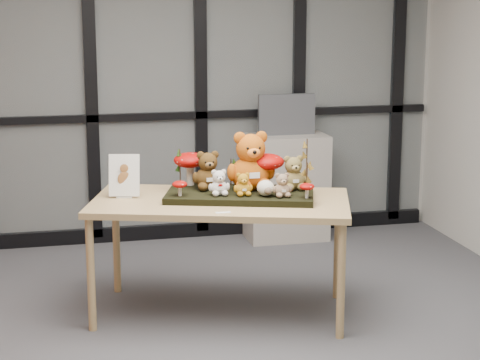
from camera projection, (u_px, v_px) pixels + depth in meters
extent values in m
plane|color=#55555A|center=(205.00, 355.00, 5.03)|extent=(5.00, 5.00, 0.00)
plane|color=beige|center=(146.00, 74.00, 7.11)|extent=(5.00, 0.00, 5.00)
plane|color=beige|center=(374.00, 243.00, 2.35)|extent=(5.00, 0.00, 5.00)
cube|color=#2D383F|center=(146.00, 74.00, 7.08)|extent=(4.90, 0.02, 2.70)
cube|color=black|center=(150.00, 232.00, 7.37)|extent=(4.90, 0.06, 0.12)
cube|color=black|center=(147.00, 116.00, 7.16)|extent=(4.90, 0.06, 0.06)
cube|color=black|center=(91.00, 75.00, 6.98)|extent=(0.10, 0.06, 2.70)
cube|color=black|center=(201.00, 73.00, 7.18)|extent=(0.10, 0.06, 2.70)
cube|color=black|center=(299.00, 71.00, 7.37)|extent=(0.10, 0.06, 2.70)
cube|color=black|center=(398.00, 69.00, 7.57)|extent=(0.10, 0.06, 2.70)
cube|color=tan|center=(220.00, 203.00, 5.53)|extent=(1.80, 1.27, 0.04)
cylinder|color=tan|center=(91.00, 275.00, 5.32)|extent=(0.05, 0.05, 0.72)
cylinder|color=tan|center=(116.00, 242.00, 6.02)|extent=(0.05, 0.05, 0.72)
cylinder|color=tan|center=(341.00, 281.00, 5.20)|extent=(0.05, 0.05, 0.72)
cylinder|color=tan|center=(338.00, 247.00, 5.90)|extent=(0.05, 0.05, 0.72)
cube|color=black|center=(240.00, 195.00, 5.57)|extent=(1.03, 0.73, 0.04)
cube|color=silver|center=(125.00, 197.00, 5.59)|extent=(0.11, 0.08, 0.01)
cube|color=white|center=(124.00, 175.00, 5.56)|extent=(0.21, 0.11, 0.27)
ellipsoid|color=brown|center=(124.00, 179.00, 5.56)|extent=(0.09, 0.01, 0.10)
ellipsoid|color=brown|center=(124.00, 168.00, 5.55)|extent=(0.05, 0.01, 0.05)
cube|color=white|center=(223.00, 213.00, 5.20)|extent=(0.09, 0.03, 0.00)
cube|color=#A19990|center=(286.00, 187.00, 7.31)|extent=(0.67, 0.39, 0.89)
cube|color=#4E5056|center=(287.00, 114.00, 7.20)|extent=(0.48, 0.05, 0.34)
cube|color=black|center=(287.00, 115.00, 7.18)|extent=(0.42, 0.00, 0.28)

